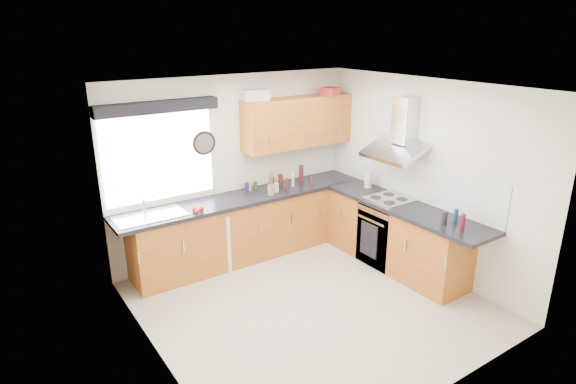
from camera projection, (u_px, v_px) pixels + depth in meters
ground_plane at (311, 304)px, 5.65m from camera, size 3.60×3.60×0.00m
ceiling at (315, 88)px, 4.84m from camera, size 3.60×3.60×0.02m
wall_back at (234, 167)px, 6.65m from camera, size 3.60×0.02×2.50m
wall_front at (449, 269)px, 3.84m from camera, size 3.60×0.02×2.50m
wall_left at (152, 244)px, 4.28m from camera, size 0.02×3.60×2.50m
wall_right at (424, 177)px, 6.20m from camera, size 0.02×3.60×2.50m
window at (159, 157)px, 5.98m from camera, size 1.40×0.02×1.10m
window_blind at (157, 107)px, 5.71m from camera, size 1.50×0.18×0.14m
splashback at (406, 176)px, 6.45m from camera, size 0.01×3.00×0.54m
base_cab_back at (240, 230)px, 6.64m from camera, size 3.00×0.58×0.86m
base_cab_corner at (331, 207)px, 7.48m from camera, size 0.60×0.60×0.86m
base_cab_right at (395, 236)px, 6.43m from camera, size 0.58×2.10×0.86m
worktop_back at (246, 197)px, 6.53m from camera, size 3.60×0.62×0.05m
worktop_right at (406, 208)px, 6.16m from camera, size 0.62×2.42×0.05m
sink at (150, 213)px, 5.80m from camera, size 0.84×0.46×0.10m
oven at (386, 233)px, 6.54m from camera, size 0.56×0.58×0.85m
hob_plate at (389, 199)px, 6.38m from camera, size 0.52×0.52×0.01m
extractor_hood at (399, 135)px, 6.16m from camera, size 0.52×0.78×0.66m
upper_cabinets at (298, 122)px, 6.84m from camera, size 1.70×0.35×0.70m
washing_machine at (230, 234)px, 6.58m from camera, size 0.64×0.62×0.79m
wall_clock at (204, 143)px, 6.27m from camera, size 0.32×0.04×0.32m
casserole at (254, 95)px, 6.43m from camera, size 0.38×0.30×0.15m
storage_box at (330, 91)px, 6.89m from camera, size 0.30×0.27×0.11m
utensil_pot at (271, 190)px, 6.55m from camera, size 0.12×0.12×0.14m
kitchen_roll at (368, 180)px, 6.83m from camera, size 0.13×0.13×0.23m
tomato_cluster at (198, 210)px, 5.93m from camera, size 0.18×0.18×0.06m
jar_0 at (276, 187)px, 6.66m from camera, size 0.07×0.07×0.13m
jar_1 at (311, 181)px, 6.95m from camera, size 0.04×0.04×0.14m
jar_2 at (281, 179)px, 6.99m from camera, size 0.07×0.07×0.14m
jar_3 at (271, 183)px, 6.86m from camera, size 0.05×0.05×0.11m
jar_4 at (255, 185)px, 6.79m from camera, size 0.06×0.06×0.10m
jar_5 at (286, 185)px, 6.71m from camera, size 0.05×0.05×0.17m
jar_6 at (301, 174)px, 7.06m from camera, size 0.07×0.07×0.26m
jar_7 at (247, 187)px, 6.73m from camera, size 0.07×0.07×0.11m
jar_8 at (250, 187)px, 6.71m from camera, size 0.04×0.04×0.12m
jar_9 at (272, 184)px, 6.67m from camera, size 0.07×0.07×0.21m
jar_10 at (293, 180)px, 6.87m from camera, size 0.04×0.04×0.21m
bottle_0 at (463, 222)px, 5.38m from camera, size 0.05×0.05×0.20m
bottle_1 at (444, 218)px, 5.56m from camera, size 0.07×0.07×0.16m
bottle_2 at (456, 215)px, 5.63m from camera, size 0.05×0.05×0.16m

